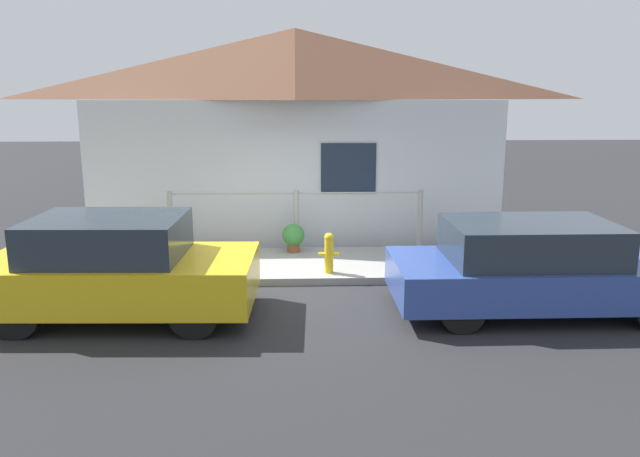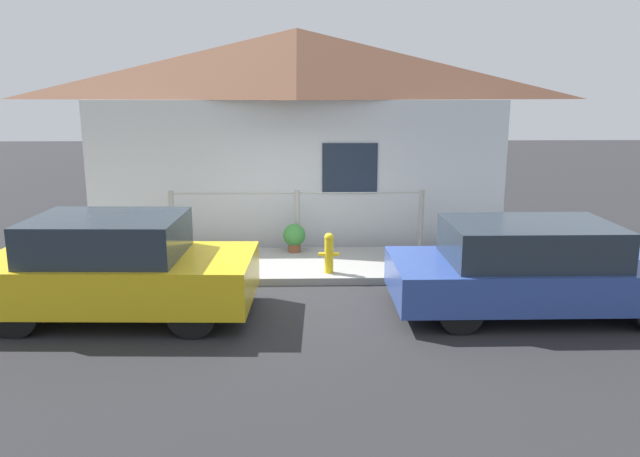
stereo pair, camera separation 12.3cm
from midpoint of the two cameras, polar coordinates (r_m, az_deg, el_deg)
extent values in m
plane|color=#262628|center=(10.33, -1.83, -5.26)|extent=(60.00, 60.00, 0.00)
cube|color=gray|center=(11.31, -1.80, -3.34)|extent=(24.00, 2.09, 0.12)
cube|color=silver|center=(12.53, -1.81, 4.88)|extent=(8.39, 0.12, 2.97)
cube|color=#1E2838|center=(12.48, 3.03, 5.52)|extent=(1.10, 0.04, 1.00)
pyramid|color=brown|center=(13.47, -1.86, 14.81)|extent=(8.79, 2.20, 1.44)
cylinder|color=#999993|center=(12.27, -13.08, 0.69)|extent=(0.10, 0.10, 1.16)
cylinder|color=#999993|center=(12.02, -1.80, 0.77)|extent=(0.10, 0.10, 1.16)
cylinder|color=#999993|center=(12.24, 9.50, 0.82)|extent=(0.10, 0.10, 1.16)
cylinder|color=#999993|center=(11.92, -1.82, 3.25)|extent=(4.80, 0.03, 0.03)
cube|color=gold|center=(9.24, -17.36, -4.35)|extent=(3.78, 1.91, 0.64)
cube|color=#232D38|center=(9.14, -18.50, -0.71)|extent=(2.10, 1.64, 0.56)
cylinder|color=black|center=(9.75, -9.42, -4.51)|extent=(0.66, 0.22, 0.65)
cylinder|color=black|center=(8.31, -11.21, -7.62)|extent=(0.66, 0.22, 0.65)
cylinder|color=black|center=(10.39, -22.08, -4.21)|extent=(0.66, 0.22, 0.65)
cylinder|color=black|center=(9.06, -25.75, -6.96)|extent=(0.66, 0.22, 0.65)
cube|color=#2D4793|center=(9.54, 19.69, -4.36)|extent=(4.22, 1.77, 0.55)
cube|color=#232D38|center=(9.34, 18.97, -1.15)|extent=(2.32, 1.56, 0.55)
cylinder|color=black|center=(10.79, 24.67, -3.99)|extent=(0.60, 0.20, 0.60)
cylinder|color=black|center=(9.92, 10.95, -4.42)|extent=(0.60, 0.20, 0.60)
cylinder|color=black|center=(8.51, 13.12, -7.40)|extent=(0.60, 0.20, 0.60)
cylinder|color=yellow|center=(10.54, 1.16, -2.53)|extent=(0.15, 0.15, 0.58)
sphere|color=yellow|center=(10.46, 1.16, -0.82)|extent=(0.16, 0.16, 0.16)
cylinder|color=yellow|center=(10.53, 0.57, -2.38)|extent=(0.13, 0.07, 0.07)
cylinder|color=yellow|center=(10.54, 1.75, -2.37)|extent=(0.13, 0.07, 0.07)
cylinder|color=brown|center=(11.95, -2.07, -1.74)|extent=(0.24, 0.24, 0.17)
sphere|color=#387F38|center=(11.89, -2.08, -0.60)|extent=(0.43, 0.43, 0.43)
camera|label=1|loc=(0.06, -89.66, 0.08)|focal=35.00mm
camera|label=2|loc=(0.06, 90.34, -0.08)|focal=35.00mm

